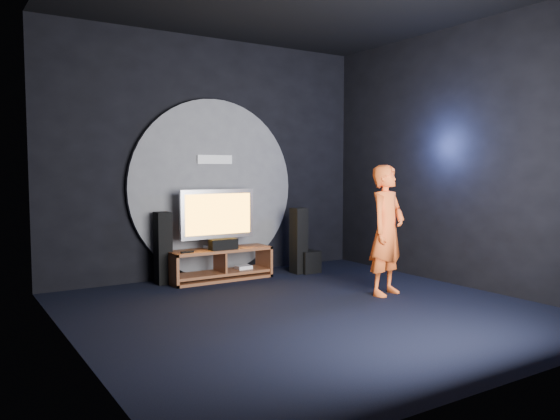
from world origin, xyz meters
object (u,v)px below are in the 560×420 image
object	(u,v)px
tower_speaker_right	(299,241)
player	(387,230)
subwoofer	(308,262)
tv	(218,216)
tower_speaker_left	(163,248)
media_console	(221,266)

from	to	relation	value
tower_speaker_right	player	size ratio (longest dim) A/B	0.61
subwoofer	player	world-z (taller)	player
tv	player	size ratio (longest dim) A/B	0.70
subwoofer	tower_speaker_left	bearing A→B (deg)	169.91
media_console	tv	distance (m)	0.72
tv	tower_speaker_right	size ratio (longest dim) A/B	1.14
tower_speaker_right	subwoofer	distance (m)	0.36
tower_speaker_left	tv	bearing A→B (deg)	-8.36
tower_speaker_left	player	distance (m)	3.04
tower_speaker_left	subwoofer	xyz separation A→B (m)	(2.17, -0.39, -0.33)
tower_speaker_left	tower_speaker_right	distance (m)	2.05
player	tower_speaker_right	bearing A→B (deg)	77.23
media_console	player	xyz separation A→B (m)	(1.36, -1.94, 0.62)
media_console	tv	bearing A→B (deg)	95.72
subwoofer	player	distance (m)	1.85
tv	subwoofer	size ratio (longest dim) A/B	3.41
tv	media_console	bearing A→B (deg)	-84.28
subwoofer	tv	bearing A→B (deg)	168.94
media_console	tower_speaker_left	xyz separation A→B (m)	(-0.79, 0.18, 0.30)
tv	player	distance (m)	2.43
media_console	subwoofer	size ratio (longest dim) A/B	4.48
tv	subwoofer	world-z (taller)	tv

